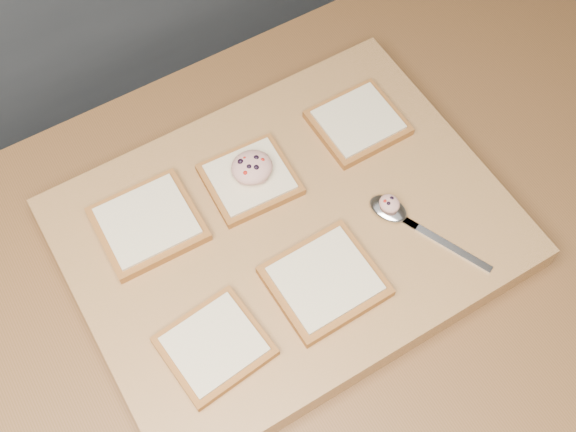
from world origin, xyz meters
name	(u,v)px	position (x,y,z in m)	size (l,w,h in m)	color
island_counter	(266,398)	(0.00, 0.00, 0.45)	(2.00, 0.80, 0.90)	slate
cutting_board	(288,233)	(0.08, 0.06, 0.92)	(0.55, 0.42, 0.04)	#AB7849
bread_far_left	(148,224)	(-0.07, 0.15, 0.95)	(0.13, 0.12, 0.02)	#965E26
bread_far_center	(250,179)	(0.07, 0.14, 0.95)	(0.12, 0.11, 0.02)	#965E26
bread_far_right	(358,122)	(0.25, 0.14, 0.95)	(0.12, 0.11, 0.02)	#965E26
bread_near_left	(215,346)	(-0.08, -0.04, 0.95)	(0.12, 0.11, 0.02)	#965E26
bread_near_center	(325,281)	(0.08, -0.03, 0.95)	(0.13, 0.12, 0.02)	#965E26
tuna_salad_dollop	(252,167)	(0.08, 0.14, 0.97)	(0.06, 0.05, 0.03)	tan
spoon	(397,214)	(0.21, 0.00, 0.95)	(0.09, 0.17, 0.01)	silver
spoon_salad	(389,203)	(0.21, 0.01, 0.96)	(0.03, 0.03, 0.02)	tan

